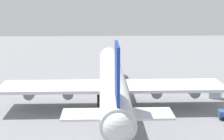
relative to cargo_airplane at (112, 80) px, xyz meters
The scene contains 4 objects.
ground_plane 6.05m from the cargo_airplane, ahead, with size 264.75×264.75×0.00m, color gray.
cargo_airplane is the anchor object (origin of this frame).
cargo_container_aft 28.00m from the cargo_airplane, 82.95° to the right, with size 3.29×3.59×1.99m.
safety_cone_nose 30.70m from the cargo_airplane, ahead, with size 0.59×0.59×0.84m, color orange.
Camera 1 is at (-79.77, 2.73, 27.10)m, focal length 53.45 mm.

